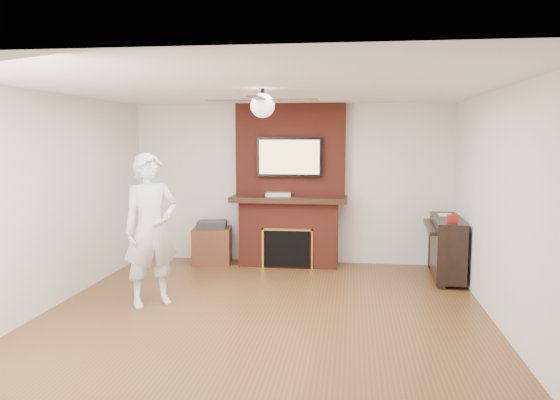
# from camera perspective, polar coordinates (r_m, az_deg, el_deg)

# --- Properties ---
(room_shell) EXTENTS (5.36, 5.86, 2.86)m
(room_shell) POSITION_cam_1_polar(r_m,az_deg,el_deg) (5.92, -1.79, -0.55)
(room_shell) COLOR #543418
(room_shell) RESTS_ON ground
(fireplace) EXTENTS (1.78, 0.64, 2.50)m
(fireplace) POSITION_cam_1_polar(r_m,az_deg,el_deg) (8.46, 1.02, -0.12)
(fireplace) COLOR maroon
(fireplace) RESTS_ON ground
(tv) EXTENTS (1.00, 0.08, 0.60)m
(tv) POSITION_cam_1_polar(r_m,az_deg,el_deg) (8.36, 0.99, 4.51)
(tv) COLOR black
(tv) RESTS_ON fireplace
(ceiling_fan) EXTENTS (1.21, 1.21, 0.31)m
(ceiling_fan) POSITION_cam_1_polar(r_m,az_deg,el_deg) (5.89, -1.83, 9.95)
(ceiling_fan) COLOR black
(ceiling_fan) RESTS_ON room_shell
(person) EXTENTS (0.79, 0.76, 1.80)m
(person) POSITION_cam_1_polar(r_m,az_deg,el_deg) (6.60, -13.32, -3.05)
(person) COLOR silver
(person) RESTS_ON ground
(side_table) EXTENTS (0.65, 0.65, 0.67)m
(side_table) POSITION_cam_1_polar(r_m,az_deg,el_deg) (8.72, -7.09, -4.52)
(side_table) COLOR #552A18
(side_table) RESTS_ON ground
(piano) EXTENTS (0.56, 1.33, 0.95)m
(piano) POSITION_cam_1_polar(r_m,az_deg,el_deg) (8.06, 17.00, -4.60)
(piano) COLOR black
(piano) RESTS_ON ground
(cable_box) EXTENTS (0.40, 0.26, 0.05)m
(cable_box) POSITION_cam_1_polar(r_m,az_deg,el_deg) (8.37, -0.19, 0.59)
(cable_box) COLOR silver
(cable_box) RESTS_ON fireplace
(candle_orange) EXTENTS (0.07, 0.07, 0.14)m
(candle_orange) POSITION_cam_1_polar(r_m,az_deg,el_deg) (8.40, 0.43, -6.59)
(candle_orange) COLOR #E95A1B
(candle_orange) RESTS_ON ground
(candle_green) EXTENTS (0.07, 0.07, 0.09)m
(candle_green) POSITION_cam_1_polar(r_m,az_deg,el_deg) (8.41, 0.97, -6.73)
(candle_green) COLOR #3C8D38
(candle_green) RESTS_ON ground
(candle_cream) EXTENTS (0.08, 0.08, 0.09)m
(candle_cream) POSITION_cam_1_polar(r_m,az_deg,el_deg) (8.41, 1.10, -6.72)
(candle_cream) COLOR beige
(candle_cream) RESTS_ON ground
(candle_blue) EXTENTS (0.06, 0.06, 0.08)m
(candle_blue) POSITION_cam_1_polar(r_m,az_deg,el_deg) (8.42, 1.56, -6.77)
(candle_blue) COLOR #326198
(candle_blue) RESTS_ON ground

